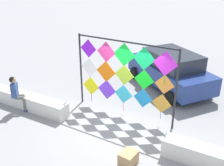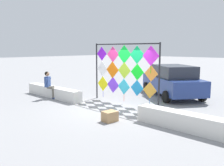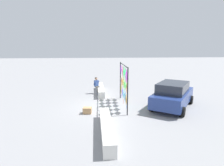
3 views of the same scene
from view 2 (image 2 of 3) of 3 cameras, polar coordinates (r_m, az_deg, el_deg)
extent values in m
plane|color=gray|center=(10.24, -0.53, -6.31)|extent=(120.00, 120.00, 0.00)
cube|color=silver|center=(13.04, -13.88, -2.10)|extent=(4.24, 0.51, 0.56)
cube|color=silver|center=(7.85, 19.83, -9.26)|extent=(4.24, 0.51, 0.56)
cylinder|color=#232328|center=(12.34, -3.66, 2.83)|extent=(0.07, 0.07, 2.82)
cylinder|color=#232328|center=(9.84, 11.19, 1.30)|extent=(0.07, 0.07, 2.82)
cylinder|color=#232328|center=(10.93, 2.98, 9.27)|extent=(3.80, 0.15, 0.06)
cube|color=yellow|center=(12.10, -2.18, -0.18)|extent=(0.76, 0.03, 0.76)
cylinder|color=#1622E5|center=(12.19, -2.14, -2.63)|extent=(0.02, 0.02, 0.30)
cube|color=#7638F6|center=(11.56, 0.25, -0.45)|extent=(0.79, 0.03, 0.79)
cube|color=#34C1E1|center=(11.07, 2.85, -0.86)|extent=(0.74, 0.03, 0.74)
cylinder|color=red|center=(11.18, 2.87, -3.59)|extent=(0.02, 0.02, 0.34)
cube|color=#1C8BCF|center=(10.59, 5.99, -1.18)|extent=(0.73, 0.03, 0.73)
cube|color=gold|center=(10.16, 8.98, -1.72)|extent=(0.70, 0.03, 0.70)
cylinder|color=blue|center=(10.27, 8.95, -4.35)|extent=(0.02, 0.02, 0.26)
cube|color=white|center=(12.03, -2.31, 3.44)|extent=(0.75, 0.03, 0.75)
cylinder|color=red|center=(12.09, -2.26, 1.05)|extent=(0.02, 0.02, 0.26)
cube|color=orange|center=(11.48, 0.11, 3.16)|extent=(0.82, 0.03, 0.82)
cube|color=#A4D42E|center=(10.96, 2.94, 3.02)|extent=(0.77, 0.03, 0.77)
cube|color=#11EC24|center=(10.48, 6.04, 2.62)|extent=(0.73, 0.03, 0.73)
cube|color=orange|center=(10.06, 9.31, 2.23)|extent=(0.68, 0.03, 0.68)
cube|color=#8A17EC|center=(11.98, -2.45, 6.99)|extent=(0.69, 0.03, 0.69)
cube|color=#EC378E|center=(11.45, 0.19, 6.85)|extent=(0.76, 0.03, 0.76)
cube|color=#14ED41|center=(10.96, 2.92, 6.84)|extent=(0.84, 0.03, 0.84)
cylinder|color=#E516BA|center=(11.00, 2.93, 3.94)|extent=(0.02, 0.02, 0.27)
cube|color=#13D46D|center=(10.47, 5.98, 6.70)|extent=(0.80, 0.03, 0.80)
cylinder|color=#E51685|center=(10.51, 5.97, 3.60)|extent=(0.02, 0.02, 0.34)
cube|color=#DF2DE7|center=(10.00, 9.25, 6.43)|extent=(0.84, 0.03, 0.84)
cylinder|color=#1FE516|center=(10.04, 9.21, 3.15)|extent=(0.02, 0.02, 0.31)
cylinder|color=#666056|center=(12.56, -13.87, -2.50)|extent=(0.11, 0.11, 0.56)
cylinder|color=#666056|center=(12.57, -14.58, -1.08)|extent=(0.33, 0.28, 0.13)
cube|color=navy|center=(12.59, -13.58, -3.56)|extent=(0.25, 0.22, 0.09)
cylinder|color=#666056|center=(12.72, -13.59, -2.36)|extent=(0.11, 0.11, 0.56)
cylinder|color=#666056|center=(12.72, -14.29, -0.96)|extent=(0.33, 0.28, 0.13)
cube|color=navy|center=(12.74, -13.30, -3.41)|extent=(0.25, 0.22, 0.09)
cube|color=#334C8C|center=(12.66, -15.12, 0.29)|extent=(0.37, 0.41, 0.52)
sphere|color=#A37556|center=(12.62, -15.19, 2.09)|extent=(0.22, 0.22, 0.22)
sphere|color=black|center=(12.62, -15.28, 2.16)|extent=(0.22, 0.22, 0.22)
cylinder|color=#334C8C|center=(12.45, -15.44, 0.38)|extent=(0.19, 0.17, 0.31)
cylinder|color=#334C8C|center=(12.85, -14.67, 0.65)|extent=(0.19, 0.17, 0.31)
cube|color=navy|center=(13.32, 14.08, -0.18)|extent=(4.59, 4.06, 0.77)
cube|color=#282D38|center=(13.10, 14.47, 2.74)|extent=(2.92, 2.75, 0.62)
cylinder|color=black|center=(14.39, 8.23, -0.95)|extent=(0.60, 0.52, 0.58)
cylinder|color=black|center=(15.08, 14.92, -0.72)|extent=(0.60, 0.52, 0.58)
cylinder|color=black|center=(11.68, 12.86, -3.23)|extent=(0.60, 0.52, 0.58)
cylinder|color=black|center=(12.53, 20.69, -2.78)|extent=(0.60, 0.52, 0.58)
cube|color=tan|center=(8.58, -0.53, -7.93)|extent=(0.46, 0.54, 0.37)
camera|label=1|loc=(4.11, -43.07, 44.93)|focal=43.13mm
camera|label=3|loc=(8.38, 83.77, 10.09)|focal=30.31mm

